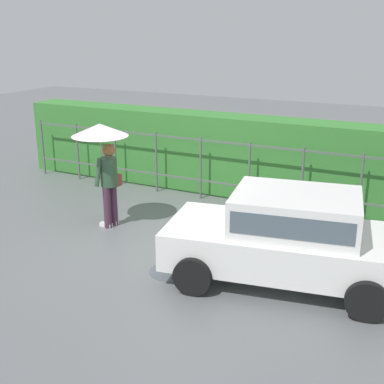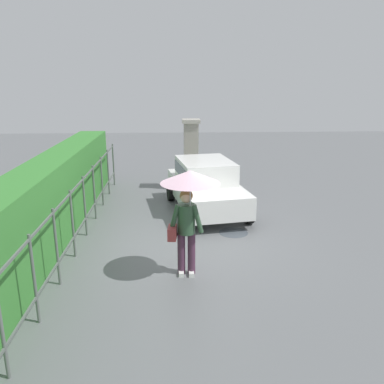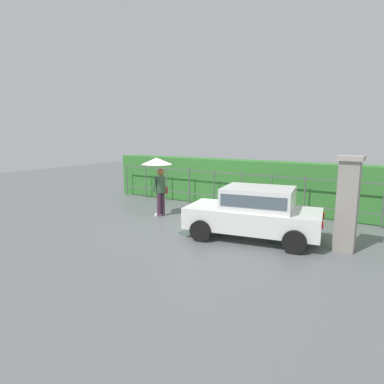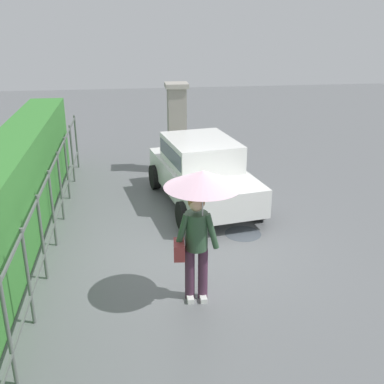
% 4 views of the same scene
% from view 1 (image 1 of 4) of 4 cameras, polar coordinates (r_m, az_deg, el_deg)
% --- Properties ---
extents(ground_plane, '(40.00, 40.00, 0.00)m').
position_cam_1_polar(ground_plane, '(9.63, -3.59, -5.59)').
color(ground_plane, slate).
extents(car, '(3.93, 2.36, 1.48)m').
position_cam_1_polar(car, '(8.00, 10.90, -4.74)').
color(car, white).
rests_on(car, ground).
extents(pedestrian, '(1.11, 1.11, 2.12)m').
position_cam_1_polar(pedestrian, '(9.99, -10.06, 5.02)').
color(pedestrian, '#47283D').
rests_on(pedestrian, ground).
extents(fence_section, '(10.88, 0.05, 1.50)m').
position_cam_1_polar(fence_section, '(11.50, 3.69, 2.75)').
color(fence_section, '#59605B').
rests_on(fence_section, ground).
extents(hedge_row, '(11.83, 0.90, 1.90)m').
position_cam_1_polar(hedge_row, '(12.14, 5.10, 4.16)').
color(hedge_row, '#387F33').
rests_on(hedge_row, ground).
extents(puddle_near, '(0.73, 0.73, 0.00)m').
position_cam_1_polar(puddle_near, '(8.48, -2.43, -9.01)').
color(puddle_near, '#4C545B').
rests_on(puddle_near, ground).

